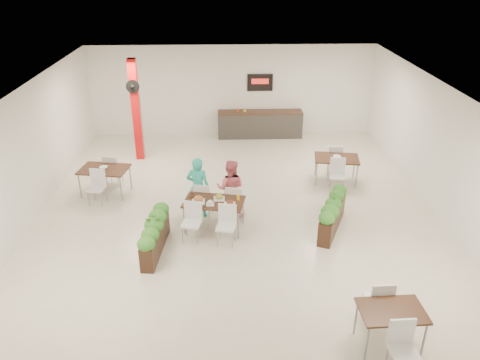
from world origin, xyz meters
name	(u,v)px	position (x,y,z in m)	size (l,w,h in m)	color
ground	(237,215)	(0.00, 0.00, 0.00)	(12.00, 12.00, 0.00)	beige
room_shell	(236,141)	(0.00, 0.00, 2.01)	(10.10, 12.10, 3.22)	white
red_column	(136,109)	(-3.00, 3.79, 1.64)	(0.40, 0.41, 3.20)	red
service_counter	(260,124)	(1.00, 5.65, 0.49)	(3.00, 0.64, 2.20)	#302E2A
main_table	(214,205)	(-0.56, -0.61, 0.64)	(1.53, 1.83, 0.92)	black
diner_man	(198,187)	(-0.95, 0.04, 0.79)	(0.58, 0.38, 1.58)	#28B1A1
diner_woman	(231,188)	(-0.15, 0.04, 0.75)	(0.73, 0.57, 1.50)	#E06374
planter_left	(155,231)	(-1.84, -1.49, 0.50)	(0.54, 1.80, 0.94)	black
planter_right	(333,211)	(2.26, -0.72, 0.49)	(1.00, 1.77, 0.99)	black
side_table_a	(104,172)	(-3.55, 1.34, 0.64)	(1.40, 1.67, 0.92)	black
side_table_b	(336,161)	(2.91, 1.87, 0.63)	(1.35, 1.67, 0.92)	black
side_table_c	(391,316)	(2.41, -4.44, 0.61)	(1.09, 1.63, 0.92)	black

